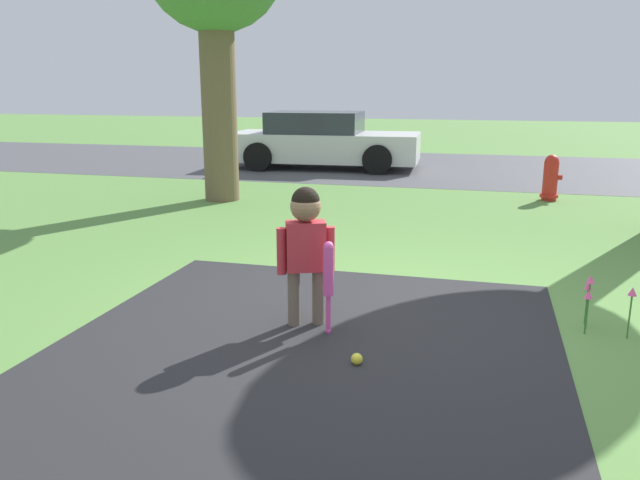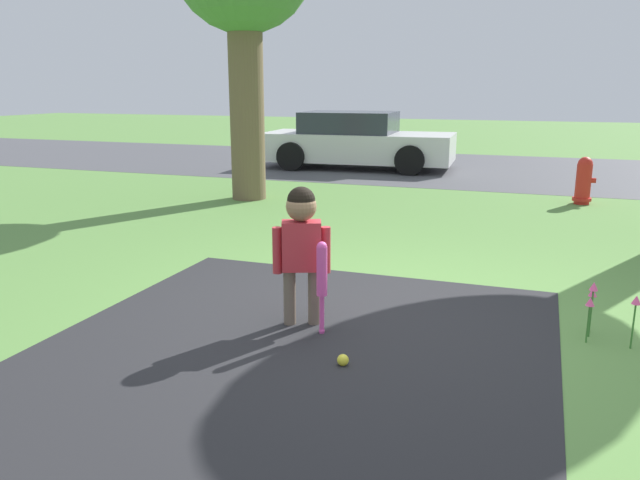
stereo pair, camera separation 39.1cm
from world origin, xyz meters
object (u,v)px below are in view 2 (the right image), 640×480
at_px(baseball_bat, 322,275).
at_px(child, 301,237).
at_px(sports_ball, 343,360).
at_px(parked_car, 356,141).
at_px(fire_hydrant, 584,181).

bearing_deg(baseball_bat, child, 147.68).
xyz_separation_m(baseball_bat, sports_ball, (0.30, -0.45, -0.40)).
bearing_deg(parked_car, baseball_bat, -78.08).
height_order(child, sports_ball, child).
bearing_deg(child, parked_car, 82.23).
bearing_deg(sports_ball, parked_car, 105.92).
bearing_deg(parked_car, fire_hydrant, -36.91).
distance_m(child, sports_ball, 1.00).
bearing_deg(sports_ball, fire_hydrant, 75.48).
xyz_separation_m(child, fire_hydrant, (2.21, 6.00, -0.32)).
distance_m(child, fire_hydrant, 6.41).
relative_size(baseball_bat, sports_ball, 9.03).
bearing_deg(fire_hydrant, child, -110.20).
height_order(fire_hydrant, parked_car, parked_car).
height_order(baseball_bat, sports_ball, baseball_bat).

